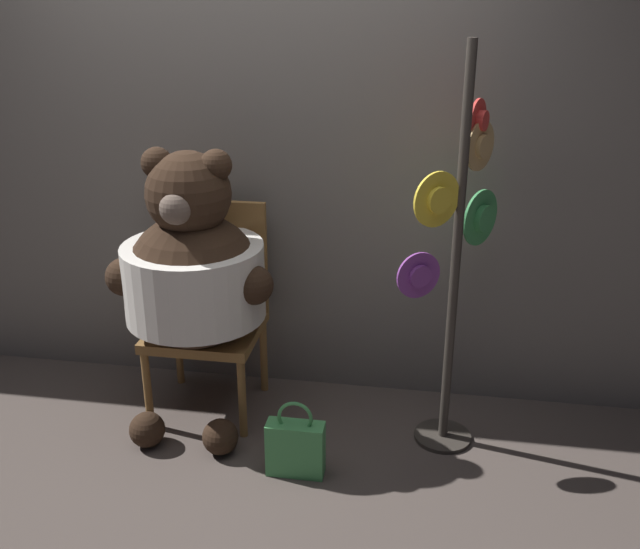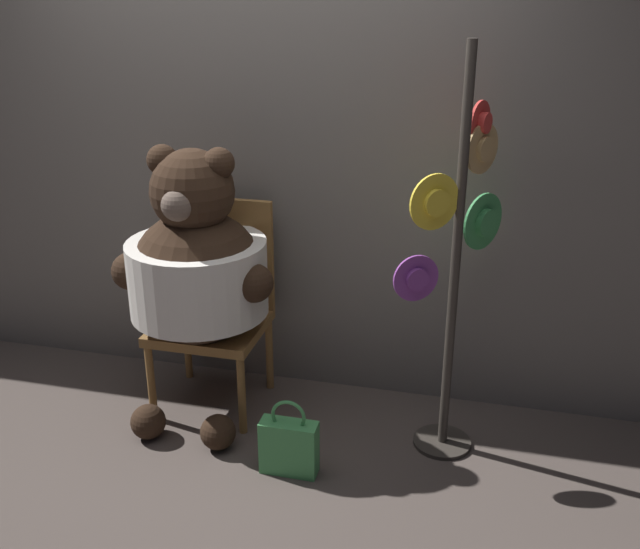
{
  "view_description": "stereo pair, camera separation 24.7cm",
  "coord_description": "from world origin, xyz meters",
  "px_view_note": "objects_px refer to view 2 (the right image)",
  "views": [
    {
      "loc": [
        0.92,
        -2.89,
        2.07
      ],
      "look_at": [
        0.42,
        0.14,
        0.83
      ],
      "focal_mm": 40.0,
      "sensor_mm": 36.0,
      "label": 1
    },
    {
      "loc": [
        1.16,
        -2.84,
        2.07
      ],
      "look_at": [
        0.42,
        0.14,
        0.83
      ],
      "focal_mm": 40.0,
      "sensor_mm": 36.0,
      "label": 2
    }
  ],
  "objects_px": {
    "chair": "(216,300)",
    "hat_display_rack": "(457,254)",
    "teddy_bear": "(197,269)",
    "handbag_on_ground": "(289,446)"
  },
  "relations": [
    {
      "from": "chair",
      "to": "handbag_on_ground",
      "type": "distance_m",
      "value": 0.9
    },
    {
      "from": "chair",
      "to": "hat_display_rack",
      "type": "height_order",
      "value": "hat_display_rack"
    },
    {
      "from": "handbag_on_ground",
      "to": "chair",
      "type": "bearing_deg",
      "value": 134.35
    },
    {
      "from": "hat_display_rack",
      "to": "chair",
      "type": "bearing_deg",
      "value": 172.62
    },
    {
      "from": "chair",
      "to": "handbag_on_ground",
      "type": "xyz_separation_m",
      "value": [
        0.56,
        -0.57,
        -0.42
      ]
    },
    {
      "from": "handbag_on_ground",
      "to": "hat_display_rack",
      "type": "bearing_deg",
      "value": 31.68
    },
    {
      "from": "chair",
      "to": "hat_display_rack",
      "type": "xyz_separation_m",
      "value": [
        1.22,
        -0.16,
        0.42
      ]
    },
    {
      "from": "teddy_bear",
      "to": "hat_display_rack",
      "type": "distance_m",
      "value": 1.24
    },
    {
      "from": "teddy_bear",
      "to": "hat_display_rack",
      "type": "bearing_deg",
      "value": 1.1
    },
    {
      "from": "teddy_bear",
      "to": "handbag_on_ground",
      "type": "bearing_deg",
      "value": -34.26
    }
  ]
}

